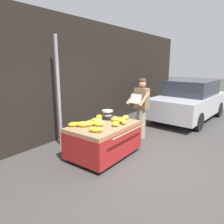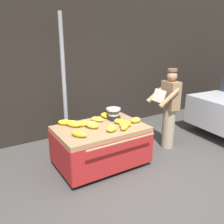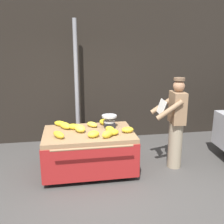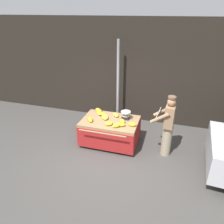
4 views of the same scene
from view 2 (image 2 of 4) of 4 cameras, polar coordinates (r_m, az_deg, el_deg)
ground_plane at (r=4.22m, az=5.57°, el=-16.28°), size 60.00×60.00×0.00m
back_wall at (r=5.89m, az=-10.13°, el=11.24°), size 16.00×0.24×3.45m
street_pole at (r=5.36m, az=-11.29°, el=7.18°), size 0.09×0.09×2.82m
banana_cart at (r=4.47m, az=-2.71°, el=-6.03°), size 1.63×1.28×0.77m
weighing_scale at (r=4.72m, az=0.35°, el=-0.46°), size 0.28×0.28×0.23m
banana_bunch_0 at (r=4.32m, az=-4.68°, el=-3.01°), size 0.25×0.31×0.13m
banana_bunch_1 at (r=4.43m, az=-9.08°, el=-2.75°), size 0.28×0.33×0.12m
banana_bunch_2 at (r=4.23m, az=2.96°, el=-3.45°), size 0.25×0.23×0.12m
banana_bunch_3 at (r=4.17m, az=-0.10°, el=-3.89°), size 0.26×0.24×0.11m
banana_bunch_4 at (r=4.37m, az=3.15°, el=-2.86°), size 0.24×0.17×0.11m
banana_bunch_5 at (r=4.61m, az=5.59°, el=-1.88°), size 0.23×0.17×0.10m
banana_bunch_6 at (r=4.84m, az=-1.43°, el=-0.79°), size 0.25×0.28×0.11m
banana_bunch_7 at (r=3.98m, az=-7.81°, el=-5.12°), size 0.26×0.31×0.11m
banana_bunch_8 at (r=4.43m, az=-6.81°, el=-2.73°), size 0.28×0.22×0.11m
banana_bunch_9 at (r=4.52m, az=1.76°, el=-2.23°), size 0.21×0.26×0.10m
banana_bunch_10 at (r=4.66m, az=-3.50°, el=-1.68°), size 0.26×0.28×0.09m
banana_bunch_11 at (r=4.55m, az=-10.96°, el=-2.40°), size 0.30×0.28×0.10m
vendor_person at (r=5.22m, az=13.31°, el=0.72°), size 0.60×0.55×1.71m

